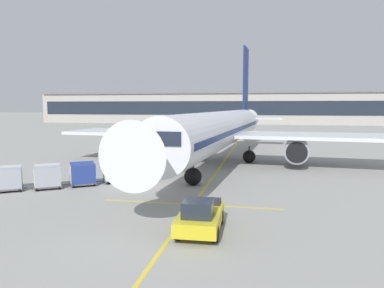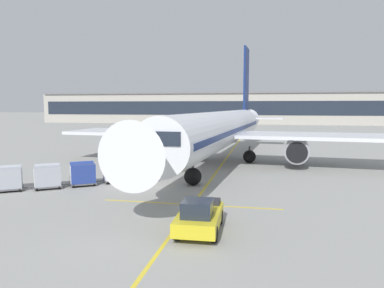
{
  "view_description": "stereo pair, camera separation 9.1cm",
  "coord_description": "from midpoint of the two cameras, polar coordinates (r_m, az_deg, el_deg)",
  "views": [
    {
      "loc": [
        9.54,
        -27.34,
        6.47
      ],
      "look_at": [
        3.41,
        3.87,
        3.1
      ],
      "focal_mm": 33.72,
      "sensor_mm": 36.0,
      "label": 1
    },
    {
      "loc": [
        9.63,
        -27.32,
        6.47
      ],
      "look_at": [
        3.41,
        3.87,
        3.1
      ],
      "focal_mm": 33.72,
      "sensor_mm": 36.0,
      "label": 2
    }
  ],
  "objects": [
    {
      "name": "ground_plane",
      "position": [
        29.68,
        -8.07,
        -6.6
      ],
      "size": [
        600.0,
        600.0,
        0.0
      ],
      "primitive_type": "plane",
      "color": "gray"
    },
    {
      "name": "parked_airplane",
      "position": [
        40.77,
        4.7,
        2.28
      ],
      "size": [
        37.34,
        47.57,
        15.82
      ],
      "color": "silver",
      "rests_on": "ground"
    },
    {
      "name": "belt_loader",
      "position": [
        33.29,
        -5.68,
        -3.78
      ],
      "size": [
        5.1,
        4.32,
        2.58
      ],
      "color": "silver",
      "rests_on": "ground"
    },
    {
      "name": "baggage_cart_lead",
      "position": [
        31.4,
        -12.09,
        -4.12
      ],
      "size": [
        2.71,
        2.44,
        1.91
      ],
      "color": "#515156",
      "rests_on": "ground"
    },
    {
      "name": "baggage_cart_second",
      "position": [
        30.76,
        -17.0,
        -4.46
      ],
      "size": [
        2.71,
        2.44,
        1.91
      ],
      "color": "#515156",
      "rests_on": "ground"
    },
    {
      "name": "baggage_cart_third",
      "position": [
        30.57,
        -21.96,
        -4.71
      ],
      "size": [
        2.71,
        2.44,
        1.91
      ],
      "color": "#515156",
      "rests_on": "ground"
    },
    {
      "name": "baggage_cart_fourth",
      "position": [
        30.93,
        -27.17,
        -4.81
      ],
      "size": [
        2.71,
        2.44,
        1.91
      ],
      "color": "#515156",
      "rests_on": "ground"
    },
    {
      "name": "pushback_tug",
      "position": [
        18.92,
        1.15,
        -11.31
      ],
      "size": [
        2.22,
        4.45,
        1.83
      ],
      "color": "gold",
      "rests_on": "ground"
    },
    {
      "name": "ground_crew_by_loader",
      "position": [
        33.34,
        -9.58,
        -3.49
      ],
      "size": [
        0.32,
        0.56,
        1.74
      ],
      "color": "black",
      "rests_on": "ground"
    },
    {
      "name": "ground_crew_by_carts",
      "position": [
        31.54,
        -8.81,
        -4.02
      ],
      "size": [
        0.4,
        0.51,
        1.74
      ],
      "color": "#514C42",
      "rests_on": "ground"
    },
    {
      "name": "ground_crew_marshaller",
      "position": [
        30.64,
        -7.71,
        -4.3
      ],
      "size": [
        0.57,
        0.28,
        1.74
      ],
      "color": "#514C42",
      "rests_on": "ground"
    },
    {
      "name": "ground_crew_wingwalker",
      "position": [
        31.2,
        -5.67,
        -4.08
      ],
      "size": [
        0.5,
        0.4,
        1.74
      ],
      "color": "black",
      "rests_on": "ground"
    },
    {
      "name": "safety_cone_engine_keepout",
      "position": [
        42.67,
        -4.37,
        -2.17
      ],
      "size": [
        0.7,
        0.7,
        0.79
      ],
      "color": "black",
      "rests_on": "ground"
    },
    {
      "name": "safety_cone_wingtip",
      "position": [
        37.34,
        -6.13,
        -3.4
      ],
      "size": [
        0.66,
        0.66,
        0.75
      ],
      "color": "black",
      "rests_on": "ground"
    },
    {
      "name": "apron_guidance_line_lead_in",
      "position": [
        40.35,
        4.67,
        -3.19
      ],
      "size": [
        0.2,
        110.0,
        0.01
      ],
      "color": "yellow",
      "rests_on": "ground"
    },
    {
      "name": "apron_guidance_line_stop_bar",
      "position": [
        24.07,
        -0.36,
        -9.54
      ],
      "size": [
        12.0,
        0.2,
        0.01
      ],
      "color": "yellow",
      "rests_on": "ground"
    },
    {
      "name": "terminal_building",
      "position": [
        139.94,
        2.79,
        5.74
      ],
      "size": [
        128.6,
        22.51,
        11.57
      ],
      "color": "#A8A399",
      "rests_on": "ground"
    }
  ]
}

